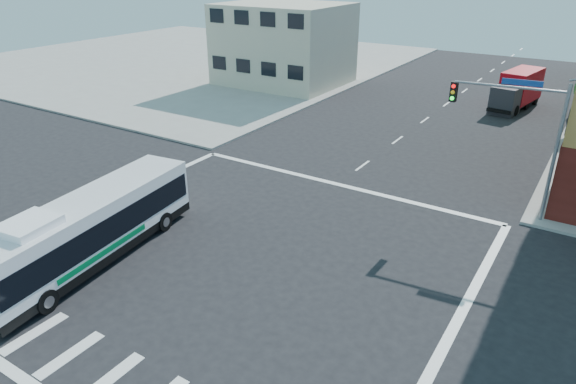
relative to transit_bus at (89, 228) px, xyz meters
The scene contains 6 objects.
ground 6.52m from the transit_bus, 35.07° to the left, with size 120.00×120.00×0.00m, color black.
sidewalk_nw 48.83m from the transit_bus, 127.67° to the left, with size 50.00×50.00×0.15m, color gray.
building_west 35.72m from the transit_bus, 109.41° to the left, with size 12.06×10.06×8.00m.
signal_mast_ne 20.44m from the transit_bus, 45.00° to the left, with size 7.91×1.13×8.07m.
transit_bus is the anchor object (origin of this frame).
box_truck 37.93m from the transit_bus, 73.76° to the left, with size 3.21×7.39×3.22m.
Camera 1 is at (12.38, -15.34, 12.17)m, focal length 32.00 mm.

